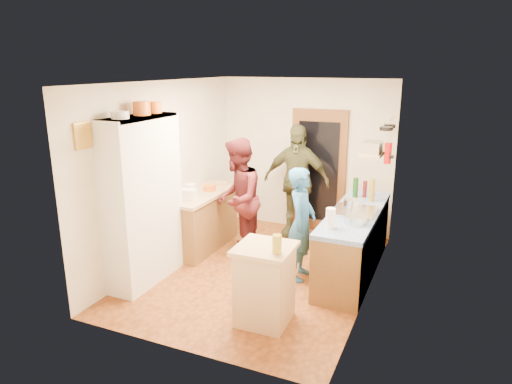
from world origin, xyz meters
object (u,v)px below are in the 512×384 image
Objects in this scene: right_counter_base at (354,244)px; person_back at (297,181)px; island_base at (265,286)px; person_left at (240,198)px; person_hob at (303,225)px; hutch_body at (143,201)px.

right_counter_base is 1.69m from person_back.
island_base is at bearing -111.42° from right_counter_base.
person_left is (-1.05, 1.59, 0.47)m from island_base.
person_back is (-0.60, 1.52, 0.18)m from person_hob.
island_base is at bearing 174.16° from person_hob.
island_base is (1.85, -0.35, -0.67)m from hutch_body.
right_counter_base is at bearing -45.32° from person_back.
island_base is at bearing -10.70° from hutch_body.
person_hob is at bearing -72.00° from person_back.
hutch_body is 1.49m from person_left.
person_back reaches higher than island_base.
person_hob is 1.18m from person_left.
island_base is 0.45× the size of person_back.
person_hob is 0.81× the size of person_back.
right_counter_base is at bearing 76.92° from person_left.
person_hob is 0.85× the size of person_left.
person_left is at bearing 57.09° from hutch_body.
person_hob is 1.65m from person_back.
right_counter_base is at bearing -55.99° from person_hob.
right_counter_base is 2.56× the size of island_base.
hutch_body is at bearing -47.94° from person_left.
person_left is at bearing -178.04° from right_counter_base.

